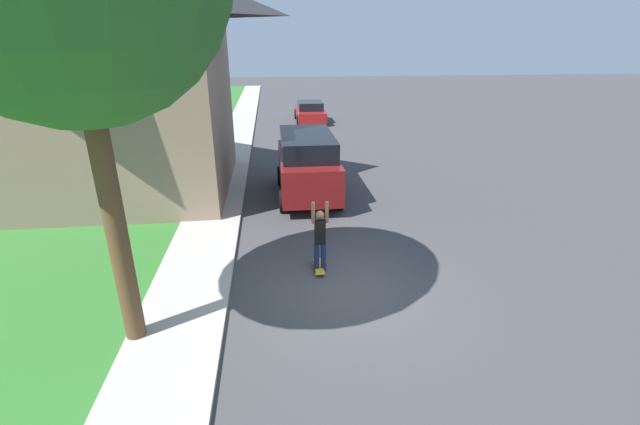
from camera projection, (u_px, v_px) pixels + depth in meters
ground_plane at (350, 292)px, 9.63m from camera, size 120.00×120.00×0.00m
lawn at (83, 208)px, 14.30m from camera, size 10.00×80.00×0.08m
sidewalk at (217, 203)px, 14.76m from camera, size 1.80×80.00×0.10m
house at (78, 61)px, 14.29m from camera, size 10.10×7.85×8.68m
suv_parked at (307, 164)px, 15.12m from camera, size 2.10×4.58×2.24m
car_down_street at (310, 112)px, 29.33m from camera, size 1.99×4.29×1.37m
skateboarder at (320, 237)px, 10.16m from camera, size 0.41×0.21×1.81m
skateboard at (319, 267)px, 10.54m from camera, size 0.23×0.83×0.10m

